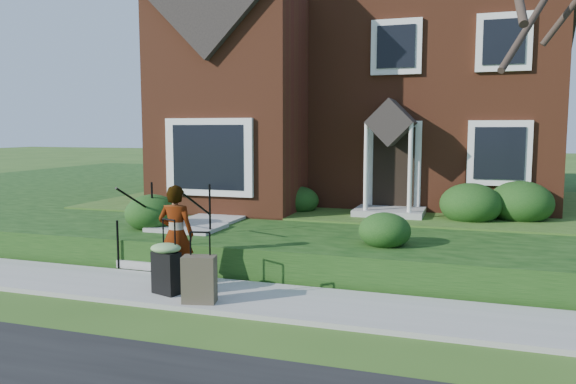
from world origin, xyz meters
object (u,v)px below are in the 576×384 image
at_px(suitcase_black, 166,265).
at_px(suitcase_olive, 199,279).
at_px(front_steps, 176,240).
at_px(woman, 176,235).

distance_m(suitcase_black, suitcase_olive, 0.75).
bearing_deg(front_steps, woman, -60.12).
relative_size(woman, suitcase_black, 1.41).
bearing_deg(woman, suitcase_black, 96.84).
height_order(front_steps, suitcase_black, front_steps).
distance_m(front_steps, suitcase_olive, 2.95).
xyz_separation_m(front_steps, suitcase_black, (1.04, -2.13, 0.06)).
bearing_deg(suitcase_black, suitcase_olive, -2.08).
relative_size(front_steps, suitcase_olive, 1.90).
bearing_deg(woman, suitcase_olive, 129.05).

